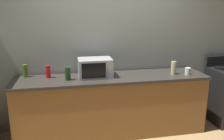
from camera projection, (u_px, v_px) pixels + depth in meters
name	position (u px, v px, depth m)	size (l,w,h in m)	color
back_wall	(107.00, 42.00, 3.76)	(6.40, 0.10, 2.70)	#9EA399
counter_run	(112.00, 105.00, 3.59)	(2.84, 0.64, 0.90)	brown
microwave	(95.00, 68.00, 3.45)	(0.48, 0.35, 0.27)	#B7BABF
bottle_hot_sauce	(48.00, 72.00, 3.40)	(0.07, 0.07, 0.18)	red
bottle_olive_oil	(25.00, 71.00, 3.44)	(0.07, 0.07, 0.18)	#4C6B19
bottle_vinegar	(173.00, 68.00, 3.59)	(0.08, 0.08, 0.20)	beige
bottle_wine	(68.00, 74.00, 3.29)	(0.08, 0.08, 0.19)	#1E3F19
mug_white	(188.00, 71.00, 3.58)	(0.08, 0.08, 0.11)	white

